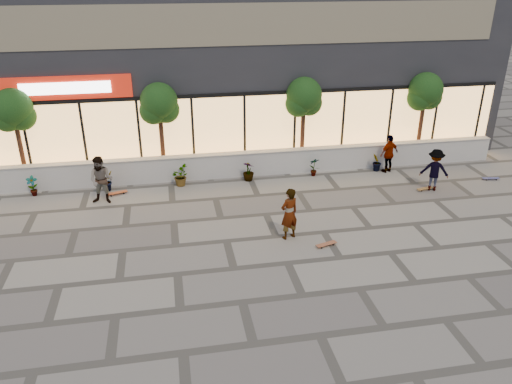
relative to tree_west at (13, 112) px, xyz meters
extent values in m
plane|color=gray|center=(9.00, -7.70, -2.99)|extent=(80.00, 80.00, 0.00)
cube|color=silver|center=(9.00, -0.70, -2.49)|extent=(22.00, 0.35, 1.00)
cube|color=#B2AFA8|center=(9.00, -0.70, -1.97)|extent=(22.00, 0.42, 0.04)
cube|color=#27282C|center=(9.00, 4.80, 1.26)|extent=(24.00, 9.00, 8.50)
cube|color=#FFB966|center=(9.00, 0.28, -1.29)|extent=(23.04, 0.05, 3.00)
cube|color=black|center=(9.00, 0.25, 0.26)|extent=(23.04, 0.08, 0.15)
cube|color=#B81D0D|center=(2.00, 0.23, 0.81)|extent=(5.00, 0.10, 0.90)
cube|color=white|center=(2.00, 0.16, 0.81)|extent=(3.40, 0.06, 0.45)
cube|color=brown|center=(9.00, 0.28, 3.01)|extent=(21.60, 0.05, 1.60)
imported|color=#133B14|center=(0.50, -1.25, -2.58)|extent=(0.43, 0.29, 0.81)
imported|color=#133B14|center=(3.30, -1.25, -2.58)|extent=(0.57, 0.57, 0.81)
imported|color=#133B14|center=(6.10, -1.25, -2.58)|extent=(0.68, 0.77, 0.81)
imported|color=#133B14|center=(8.90, -1.25, -2.58)|extent=(0.64, 0.64, 0.81)
imported|color=#133B14|center=(11.70, -1.25, -2.58)|extent=(0.46, 0.35, 0.81)
imported|color=#133B14|center=(14.50, -1.25, -2.58)|extent=(0.55, 0.57, 0.81)
cylinder|color=#402417|center=(0.00, 0.00, -1.37)|extent=(0.18, 0.18, 3.24)
sphere|color=#133B14|center=(0.00, 0.00, 0.18)|extent=(1.50, 1.50, 1.50)
sphere|color=#133B14|center=(-0.25, -0.05, -0.18)|extent=(1.10, 1.10, 1.10)
sphere|color=#133B14|center=(0.25, 0.05, -0.18)|extent=(1.10, 1.10, 1.10)
cylinder|color=#402417|center=(5.50, 0.00, -1.37)|extent=(0.18, 0.18, 3.24)
sphere|color=#133B14|center=(5.50, 0.00, 0.18)|extent=(1.50, 1.50, 1.50)
sphere|color=#133B14|center=(5.25, -0.05, -0.18)|extent=(1.10, 1.10, 1.10)
sphere|color=#133B14|center=(5.75, 0.05, -0.18)|extent=(1.10, 1.10, 1.10)
cylinder|color=#402417|center=(11.50, 0.00, -1.37)|extent=(0.18, 0.18, 3.24)
sphere|color=#133B14|center=(11.50, 0.00, 0.18)|extent=(1.50, 1.50, 1.50)
sphere|color=#133B14|center=(11.25, -0.05, -0.18)|extent=(1.10, 1.10, 1.10)
sphere|color=#133B14|center=(11.75, 0.05, -0.18)|extent=(1.10, 1.10, 1.10)
cylinder|color=#402417|center=(17.00, 0.00, -1.37)|extent=(0.18, 0.18, 3.24)
sphere|color=#133B14|center=(17.00, 0.00, 0.18)|extent=(1.50, 1.50, 1.50)
sphere|color=#133B14|center=(16.75, -0.05, -0.18)|extent=(1.10, 1.10, 1.10)
sphere|color=#133B14|center=(17.25, 0.05, -0.18)|extent=(1.10, 1.10, 1.10)
imported|color=silver|center=(9.38, -6.21, -2.11)|extent=(0.75, 0.63, 1.75)
imported|color=#9C8D64|center=(3.22, -2.38, -2.08)|extent=(1.02, 0.87, 1.82)
imported|color=beige|center=(14.94, -1.40, -2.16)|extent=(1.05, 0.73, 1.65)
imported|color=maroon|center=(15.90, -3.49, -2.15)|extent=(1.25, 1.05, 1.68)
cube|color=brown|center=(10.43, -6.95, -2.91)|extent=(0.73, 0.38, 0.02)
cylinder|color=black|center=(10.63, -6.83, -2.96)|extent=(0.06, 0.04, 0.05)
cylinder|color=black|center=(10.66, -6.95, -2.96)|extent=(0.06, 0.04, 0.05)
cylinder|color=black|center=(10.21, -6.95, -2.96)|extent=(0.06, 0.04, 0.05)
cylinder|color=black|center=(10.24, -7.07, -2.96)|extent=(0.06, 0.04, 0.05)
cube|color=#DB5829|center=(3.64, -1.73, -2.90)|extent=(0.82, 0.43, 0.02)
cylinder|color=black|center=(3.85, -1.59, -2.96)|extent=(0.06, 0.05, 0.06)
cylinder|color=black|center=(3.90, -1.73, -2.96)|extent=(0.06, 0.05, 0.06)
cylinder|color=black|center=(3.39, -1.74, -2.96)|extent=(0.06, 0.05, 0.06)
cylinder|color=black|center=(3.43, -1.87, -2.96)|extent=(0.06, 0.05, 0.06)
cube|color=brown|center=(15.61, -3.50, -2.91)|extent=(0.73, 0.32, 0.02)
cylinder|color=black|center=(15.81, -3.39, -2.96)|extent=(0.06, 0.04, 0.05)
cylinder|color=black|center=(15.83, -3.51, -2.96)|extent=(0.06, 0.04, 0.05)
cylinder|color=black|center=(15.38, -3.48, -2.96)|extent=(0.06, 0.04, 0.05)
cylinder|color=black|center=(15.41, -3.60, -2.96)|extent=(0.06, 0.04, 0.05)
cube|color=#424479|center=(18.80, -3.03, -2.91)|extent=(0.72, 0.28, 0.02)
cylinder|color=black|center=(19.02, -3.00, -2.96)|extent=(0.05, 0.03, 0.05)
cylinder|color=black|center=(19.00, -3.12, -2.96)|extent=(0.05, 0.03, 0.05)
cylinder|color=black|center=(18.60, -2.93, -2.96)|extent=(0.05, 0.03, 0.05)
cylinder|color=black|center=(18.58, -3.06, -2.96)|extent=(0.05, 0.03, 0.05)
camera|label=1|loc=(5.77, -20.00, 5.09)|focal=35.00mm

